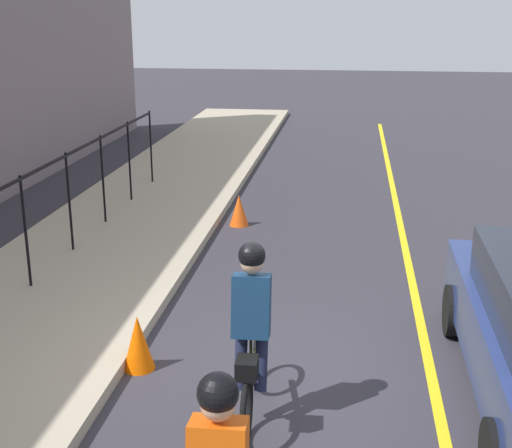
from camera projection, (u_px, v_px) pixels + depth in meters
The scene contains 5 objects.
ground_plane at pixel (286, 376), 7.80m from camera, with size 80.00×80.00×0.00m, color #302E36.
lane_line_centre at pixel (433, 385), 7.59m from camera, with size 36.00×0.12×0.01m, color yellow.
cyclist_lead at pixel (252, 333), 6.77m from camera, with size 1.71×0.37×1.83m.
traffic_cone_near at pixel (239, 210), 13.10m from camera, with size 0.36×0.36×0.59m, color #F25412.
traffic_cone_far at pixel (138, 343), 7.87m from camera, with size 0.36×0.36×0.64m, color #FD5B03.
Camera 1 is at (-6.94, -0.60, 3.91)m, focal length 49.27 mm.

